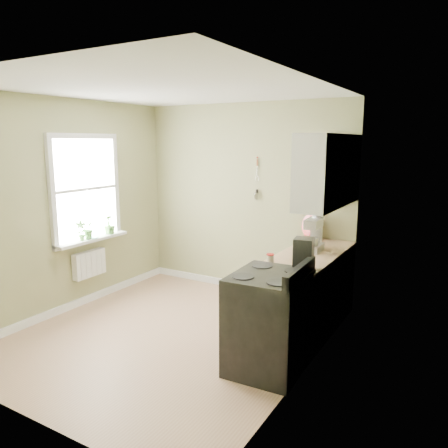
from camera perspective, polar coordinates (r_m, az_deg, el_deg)
The scene contains 21 objects.
floor at distance 5.18m, azimuth -7.00°, elevation -14.19°, with size 3.20×3.60×0.02m, color #A77A5C.
ceiling at distance 4.73m, azimuth -7.79°, elevation 17.22°, with size 3.20×3.60×0.02m, color white.
wall_back at distance 6.28m, azimuth 2.77°, elevation 3.26°, with size 3.20×0.02×2.70m, color #979968.
wall_left at distance 5.89m, azimuth -19.88°, elevation 2.12°, with size 0.02×3.60×2.70m, color #979968.
wall_right at distance 4.01m, azimuth 11.16°, elevation -1.25°, with size 0.02×3.60×2.70m, color #979968.
base_cabinets at distance 5.27m, azimuth 11.24°, elevation -8.69°, with size 0.60×1.60×0.87m, color silver.
countertop at distance 5.14m, azimuth 11.32°, elevation -3.88°, with size 0.64×1.60×0.04m, color tan.
upper_cabinets at distance 5.04m, azimuth 13.56°, elevation 6.82°, with size 0.35×1.40×0.80m, color silver.
window at distance 6.04m, azimuth -17.65°, elevation 4.37°, with size 0.06×1.14×1.44m.
window_sill at distance 6.09m, azimuth -16.83°, elevation -1.93°, with size 0.18×1.14×0.04m, color white.
radiator at distance 6.16m, azimuth -17.20°, elevation -4.98°, with size 0.12×0.50×0.35m, color white.
wall_utensils at distance 6.14m, azimuth 4.32°, elevation 5.08°, with size 0.02×0.14×0.58m.
stove at distance 4.28m, azimuth 5.89°, elevation -12.50°, with size 0.72×0.81×1.08m.
stand_mixer at distance 5.18m, azimuth 11.56°, elevation -1.52°, with size 0.23×0.36×0.42m.
kettle at distance 5.83m, azimuth 11.95°, elevation -0.94°, with size 0.20×0.12×0.20m.
coffee_maker at distance 4.40m, azimuth 10.32°, elevation -3.99°, with size 0.22×0.23×0.32m.
red_tray at distance 5.82m, azimuth 11.43°, elevation -0.27°, with size 0.34×0.34×0.02m, color #AB1716.
jar at distance 4.65m, azimuth 6.06°, elevation -4.43°, with size 0.08×0.08×0.09m.
plant_a at distance 5.93m, azimuth -18.17°, elevation -0.84°, with size 0.14×0.10×0.27m, color #417730.
plant_b at distance 6.02m, azimuth -17.25°, elevation -0.62°, with size 0.15×0.12×0.27m, color #417730.
plant_c at distance 6.27m, azimuth -14.75°, elevation -0.02°, with size 0.15×0.15×0.27m, color #417730.
Camera 1 is at (2.89, -3.71, 2.17)m, focal length 35.00 mm.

